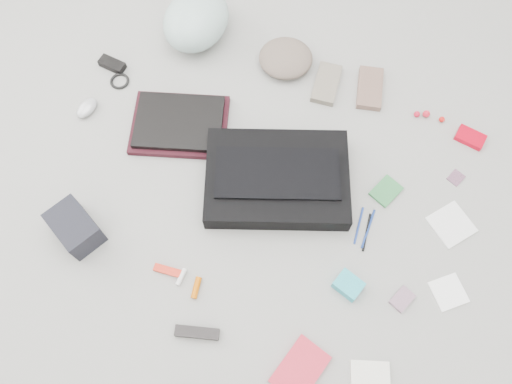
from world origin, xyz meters
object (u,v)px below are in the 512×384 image
at_px(bike_helmet, 196,20).
at_px(book_red, 300,369).
at_px(messenger_bag, 277,179).
at_px(camera_bag, 75,228).
at_px(laptop, 179,122).
at_px(accordion_wallet, 348,285).

height_order(bike_helmet, book_red, bike_helmet).
bearing_deg(book_red, bike_helmet, 143.74).
height_order(messenger_bag, camera_bag, camera_bag).
height_order(messenger_bag, laptop, messenger_bag).
bearing_deg(bike_helmet, laptop, -70.89).
relative_size(messenger_bag, camera_bag, 2.95).
bearing_deg(messenger_bag, camera_bag, -163.62).
bearing_deg(messenger_bag, laptop, 147.91).
height_order(messenger_bag, bike_helmet, bike_helmet).
xyz_separation_m(messenger_bag, laptop, (-0.43, 0.07, -0.01)).
xyz_separation_m(laptop, accordion_wallet, (0.80, -0.32, -0.01)).
relative_size(laptop, accordion_wallet, 3.72).
distance_m(messenger_bag, book_red, 0.65).
xyz_separation_m(bike_helmet, book_red, (0.90, -1.05, -0.08)).
xyz_separation_m(laptop, camera_bag, (-0.12, -0.53, 0.02)).
distance_m(bike_helmet, camera_bag, 0.95).
bearing_deg(bike_helmet, book_red, -48.35).
bearing_deg(messenger_bag, accordion_wallet, -57.50).
distance_m(camera_bag, book_red, 0.89).
relative_size(messenger_bag, laptop, 1.55).
distance_m(messenger_bag, laptop, 0.44).
bearing_deg(camera_bag, accordion_wallet, 37.03).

